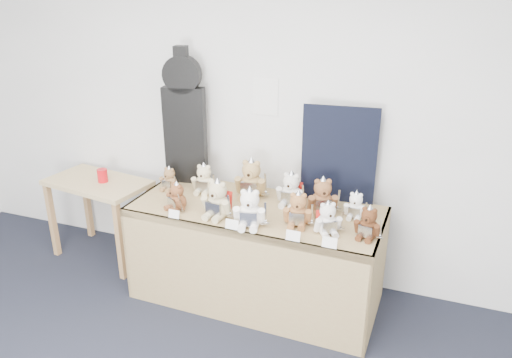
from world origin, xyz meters
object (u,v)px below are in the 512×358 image
at_px(teddy_back_right, 322,198).
at_px(teddy_back_centre_right, 291,190).
at_px(display_table, 252,232).
at_px(teddy_front_far_right, 328,219).
at_px(teddy_back_centre_left, 251,180).
at_px(side_table, 99,194).
at_px(teddy_front_right, 298,211).
at_px(teddy_back_left, 204,180).
at_px(teddy_back_end, 355,206).
at_px(teddy_front_centre, 250,210).
at_px(red_cup, 102,175).
at_px(teddy_front_end, 368,224).
at_px(guitar_case, 184,118).
at_px(teddy_back_far_left, 169,180).
at_px(teddy_front_far_left, 177,198).
at_px(teddy_front_left, 218,201).

bearing_deg(teddy_back_right, teddy_back_centre_right, 145.38).
distance_m(display_table, teddy_front_far_right, 0.67).
bearing_deg(teddy_back_centre_left, side_table, 177.58).
distance_m(teddy_front_right, teddy_back_left, 0.92).
xyz_separation_m(side_table, teddy_back_end, (2.28, -0.01, 0.26)).
distance_m(teddy_back_left, teddy_back_right, 0.99).
bearing_deg(teddy_front_centre, side_table, 153.58).
distance_m(red_cup, teddy_back_end, 2.21).
height_order(teddy_back_centre_right, teddy_back_end, teddy_back_centre_right).
height_order(display_table, teddy_front_end, teddy_front_end).
xyz_separation_m(guitar_case, teddy_back_far_left, (-0.05, -0.22, -0.47)).
xyz_separation_m(teddy_front_right, teddy_back_centre_left, (-0.49, 0.35, 0.03)).
xyz_separation_m(teddy_front_far_left, teddy_front_left, (0.34, -0.00, 0.03)).
height_order(side_table, teddy_front_right, teddy_front_right).
distance_m(red_cup, teddy_front_far_right, 2.10).
xyz_separation_m(teddy_front_centre, teddy_front_right, (0.31, 0.13, -0.01)).
xyz_separation_m(display_table, teddy_back_centre_right, (0.23, 0.23, 0.29)).
relative_size(teddy_back_centre_left, teddy_back_centre_right, 1.18).
height_order(teddy_back_centre_left, teddy_back_end, teddy_back_centre_left).
height_order(teddy_front_far_left, teddy_front_centre, teddy_front_centre).
xyz_separation_m(teddy_front_far_left, teddy_back_centre_left, (0.44, 0.42, 0.04)).
bearing_deg(side_table, teddy_back_end, 8.12).
height_order(teddy_front_left, teddy_back_centre_right, teddy_front_left).
relative_size(teddy_front_centre, teddy_back_centre_right, 1.06).
xyz_separation_m(display_table, teddy_back_end, (0.73, 0.18, 0.26)).
xyz_separation_m(guitar_case, teddy_front_end, (1.60, -0.47, -0.45)).
bearing_deg(teddy_back_end, teddy_back_right, -176.67).
xyz_separation_m(teddy_front_end, teddy_back_right, (-0.38, 0.26, 0.02)).
distance_m(teddy_front_far_left, teddy_front_centre, 0.61).
bearing_deg(teddy_front_far_right, display_table, 138.17).
height_order(teddy_back_left, teddy_back_centre_left, teddy_back_centre_left).
relative_size(display_table, red_cup, 16.35).
height_order(red_cup, teddy_back_centre_left, teddy_back_centre_left).
relative_size(teddy_back_centre_right, teddy_back_far_left, 1.37).
bearing_deg(teddy_back_centre_right, teddy_front_right, -62.94).
height_order(teddy_front_left, teddy_back_left, teddy_front_left).
relative_size(display_table, guitar_case, 1.70).
bearing_deg(teddy_back_end, display_table, -165.03).
bearing_deg(teddy_back_centre_right, side_table, -176.94).
distance_m(teddy_back_centre_left, teddy_back_far_left, 0.69).
bearing_deg(teddy_back_far_left, teddy_back_right, 7.59).
bearing_deg(teddy_back_centre_left, teddy_front_left, -108.80).
distance_m(teddy_front_centre, teddy_back_right, 0.57).
xyz_separation_m(teddy_back_right, teddy_back_far_left, (-1.28, -0.01, -0.04)).
height_order(display_table, teddy_back_centre_right, teddy_back_centre_right).
bearing_deg(teddy_back_right, teddy_back_end, -19.50).
height_order(red_cup, teddy_front_right, teddy_front_right).
bearing_deg(teddy_back_right, teddy_front_centre, -160.15).
bearing_deg(teddy_back_far_left, display_table, -4.58).
relative_size(red_cup, teddy_front_centre, 0.37).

